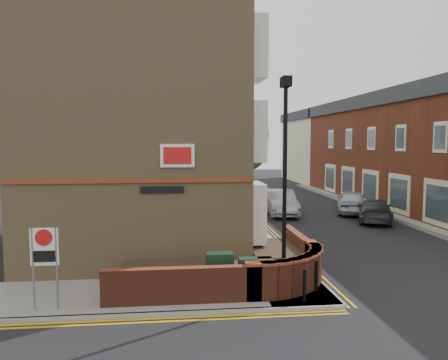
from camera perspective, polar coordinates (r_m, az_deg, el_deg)
ground at (r=12.17m, az=1.52°, el=-17.01°), size 120.00×120.00×0.00m
pavement_corner at (r=13.60m, az=-14.67°, el=-14.50°), size 13.00×3.00×0.12m
pavement_main at (r=27.77m, az=1.17°, el=-4.33°), size 2.00×32.00×0.12m
pavement_far at (r=28.56m, az=24.54°, el=-4.52°), size 4.00×40.00×0.12m
kerb_side at (r=12.21m, az=-15.74°, el=-16.82°), size 13.00×0.15×0.12m
kerb_main_near at (r=27.92m, az=3.21°, el=-4.28°), size 0.15×32.00×0.12m
kerb_main_far at (r=27.60m, az=20.95°, el=-4.72°), size 0.15×40.00×0.12m
yellow_lines_side at (r=12.00m, az=-15.94°, el=-17.50°), size 13.00×0.28×0.01m
yellow_lines_main at (r=27.97m, az=3.72°, el=-4.38°), size 0.28×32.00×0.01m
corner_building at (r=19.30m, az=-10.26°, el=9.87°), size 8.95×10.40×13.60m
garden_wall at (r=14.50m, az=0.16°, el=-13.33°), size 6.80×6.00×1.20m
lamppost at (r=12.82m, az=7.93°, el=-0.49°), size 0.25×0.50×6.30m
utility_cabinet_large at (r=13.11m, az=-0.58°, el=-12.03°), size 0.80×0.45×1.20m
utility_cabinet_small at (r=12.94m, az=3.17°, el=-12.50°), size 0.55×0.40×1.10m
bollard_near at (r=12.74m, az=10.47°, el=-13.33°), size 0.11×0.11×0.90m
bollard_far at (r=13.64m, az=11.96°, el=-12.12°), size 0.11×0.11×0.90m
zone_sign at (r=12.52m, az=-22.40°, el=-8.85°), size 0.72×0.07×2.20m
far_terrace at (r=32.42m, az=23.46°, el=3.67°), size 5.40×30.40×8.00m
far_terrace_cream at (r=51.73m, az=11.87°, el=4.33°), size 5.40×12.40×8.00m
tree_near at (r=25.47m, az=1.75°, el=5.32°), size 3.64×3.65×6.70m
tree_mid at (r=33.42m, az=-0.16°, el=6.09°), size 4.03×4.03×7.42m
tree_far at (r=41.37m, az=-1.33°, el=5.49°), size 3.81×3.81×7.00m
traffic_light_assembly at (r=36.43m, az=-0.02°, el=2.20°), size 0.20×0.16×4.20m
silver_car_near at (r=27.59m, az=7.39°, el=-2.93°), size 1.94×4.79×1.54m
red_car_main at (r=30.01m, az=6.41°, el=-2.48°), size 3.19×5.19×1.34m
grey_car_far at (r=26.52m, az=19.08°, el=-3.76°), size 3.40×4.83×1.30m
silver_car_far at (r=29.05m, az=16.36°, el=-2.73°), size 3.20×4.78×1.51m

